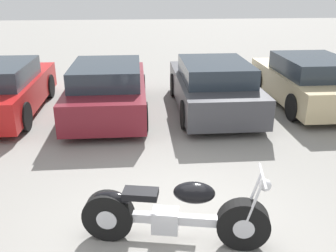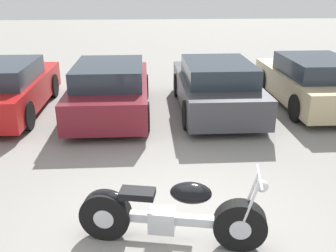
# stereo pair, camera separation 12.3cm
# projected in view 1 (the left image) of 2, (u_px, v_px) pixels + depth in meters

# --- Properties ---
(ground_plane) EXTENTS (60.00, 60.00, 0.00)m
(ground_plane) POSITION_uv_depth(u_px,v_px,m) (182.00, 234.00, 5.05)
(ground_plane) COLOR gray
(motorcycle) EXTENTS (2.39, 0.88, 1.05)m
(motorcycle) POSITION_uv_depth(u_px,v_px,m) (172.00, 214.00, 4.76)
(motorcycle) COLOR black
(motorcycle) RESTS_ON ground_plane
(parked_car_red) EXTENTS (1.92, 4.23, 1.33)m
(parked_car_red) POSITION_uv_depth(u_px,v_px,m) (1.00, 89.00, 9.40)
(parked_car_red) COLOR red
(parked_car_red) RESTS_ON ground_plane
(parked_car_maroon) EXTENTS (1.92, 4.23, 1.33)m
(parked_car_maroon) POSITION_uv_depth(u_px,v_px,m) (108.00, 89.00, 9.40)
(parked_car_maroon) COLOR maroon
(parked_car_maroon) RESTS_ON ground_plane
(parked_car_dark_grey) EXTENTS (1.92, 4.23, 1.33)m
(parked_car_dark_grey) POSITION_uv_depth(u_px,v_px,m) (213.00, 86.00, 9.65)
(parked_car_dark_grey) COLOR #3D3D42
(parked_car_dark_grey) RESTS_ON ground_plane
(parked_car_champagne) EXTENTS (1.92, 4.23, 1.33)m
(parked_car_champagne) POSITION_uv_depth(u_px,v_px,m) (308.00, 81.00, 10.16)
(parked_car_champagne) COLOR #C6B284
(parked_car_champagne) RESTS_ON ground_plane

